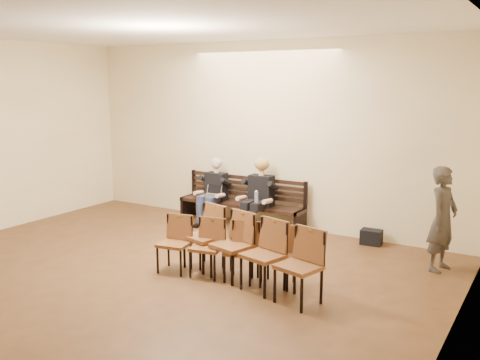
# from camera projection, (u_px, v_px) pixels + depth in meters

# --- Properties ---
(ground) EXTENTS (10.00, 10.00, 0.00)m
(ground) POSITION_uv_depth(u_px,v_px,m) (59.00, 319.00, 6.29)
(ground) COLOR brown
(ground) RESTS_ON ground
(room_walls) EXTENTS (8.02, 10.01, 3.51)m
(room_walls) POSITION_uv_depth(u_px,v_px,m) (98.00, 99.00, 6.49)
(room_walls) COLOR beige
(room_walls) RESTS_ON ground
(bench) EXTENTS (2.60, 0.90, 0.45)m
(bench) POSITION_uv_depth(u_px,v_px,m) (241.00, 214.00, 10.32)
(bench) COLOR black
(bench) RESTS_ON ground
(seated_man) EXTENTS (0.51, 0.71, 1.23)m
(seated_man) POSITION_uv_depth(u_px,v_px,m) (214.00, 192.00, 10.42)
(seated_man) COLOR black
(seated_man) RESTS_ON ground
(seated_woman) EXTENTS (0.55, 0.76, 1.28)m
(seated_woman) POSITION_uv_depth(u_px,v_px,m) (259.00, 197.00, 9.91)
(seated_woman) COLOR black
(seated_woman) RESTS_ON ground
(laptop) EXTENTS (0.37, 0.31, 0.24)m
(laptop) POSITION_uv_depth(u_px,v_px,m) (211.00, 196.00, 10.26)
(laptop) COLOR silver
(laptop) RESTS_ON bench
(water_bottle) EXTENTS (0.08, 0.08, 0.23)m
(water_bottle) POSITION_uv_depth(u_px,v_px,m) (256.00, 204.00, 9.69)
(water_bottle) COLOR silver
(water_bottle) RESTS_ON bench
(bag) EXTENTS (0.36, 0.26, 0.26)m
(bag) POSITION_uv_depth(u_px,v_px,m) (371.00, 237.00, 9.12)
(bag) COLOR black
(bag) RESTS_ON ground
(passerby) EXTENTS (0.58, 0.74, 1.78)m
(passerby) POSITION_uv_depth(u_px,v_px,m) (443.00, 211.00, 7.76)
(passerby) COLOR #35302B
(passerby) RESTS_ON ground
(chair_row_front) EXTENTS (2.37, 1.08, 0.95)m
(chair_row_front) POSITION_uv_depth(u_px,v_px,m) (247.00, 251.00, 7.29)
(chair_row_front) COLOR brown
(chair_row_front) RESTS_ON ground
(chair_row_back) EXTENTS (2.05, 0.81, 0.82)m
(chair_row_back) POSITION_uv_depth(u_px,v_px,m) (224.00, 250.00, 7.52)
(chair_row_back) COLOR brown
(chair_row_back) RESTS_ON ground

